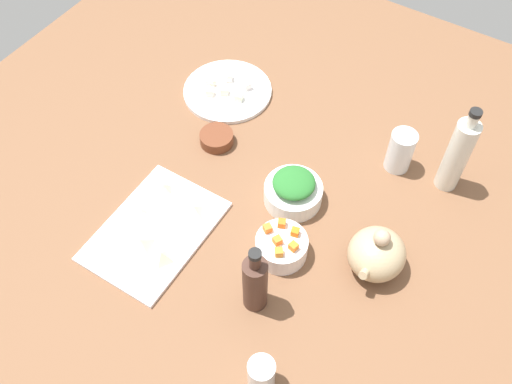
{
  "coord_description": "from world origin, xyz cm",
  "views": [
    {
      "loc": [
        70.25,
        44.06,
        122.06
      ],
      "look_at": [
        0.0,
        0.0,
        8.0
      ],
      "focal_mm": 40.26,
      "sensor_mm": 36.0,
      "label": 1
    }
  ],
  "objects_px": {
    "bowl_carrots": "(281,247)",
    "drinking_glass_1": "(261,374)",
    "bowl_small_side": "(217,138)",
    "bottle_1": "(255,283)",
    "bottle_0": "(457,154)",
    "bowl_greens": "(293,193)",
    "cutting_board": "(155,231)",
    "plate_tofu": "(228,91)",
    "drinking_glass_0": "(400,151)",
    "teapot": "(377,254)"
  },
  "relations": [
    {
      "from": "bowl_carrots",
      "to": "bottle_1",
      "type": "relative_size",
      "value": 0.57
    },
    {
      "from": "bowl_small_side",
      "to": "bottle_1",
      "type": "height_order",
      "value": "bottle_1"
    },
    {
      "from": "bowl_carrots",
      "to": "teapot",
      "type": "bearing_deg",
      "value": 112.68
    },
    {
      "from": "plate_tofu",
      "to": "bowl_greens",
      "type": "distance_m",
      "value": 0.42
    },
    {
      "from": "plate_tofu",
      "to": "drinking_glass_1",
      "type": "distance_m",
      "value": 0.85
    },
    {
      "from": "bowl_greens",
      "to": "bottle_0",
      "type": "bearing_deg",
      "value": 129.66
    },
    {
      "from": "bottle_0",
      "to": "bowl_small_side",
      "type": "bearing_deg",
      "value": -71.04
    },
    {
      "from": "bowl_carrots",
      "to": "bottle_0",
      "type": "height_order",
      "value": "bottle_0"
    },
    {
      "from": "plate_tofu",
      "to": "bowl_greens",
      "type": "relative_size",
      "value": 1.76
    },
    {
      "from": "teapot",
      "to": "bottle_0",
      "type": "xyz_separation_m",
      "value": [
        -0.32,
        0.05,
        0.06
      ]
    },
    {
      "from": "drinking_glass_0",
      "to": "bottle_1",
      "type": "bearing_deg",
      "value": -11.59
    },
    {
      "from": "plate_tofu",
      "to": "cutting_board",
      "type": "bearing_deg",
      "value": 13.41
    },
    {
      "from": "bowl_greens",
      "to": "drinking_glass_0",
      "type": "bearing_deg",
      "value": 143.78
    },
    {
      "from": "bowl_small_side",
      "to": "teapot",
      "type": "distance_m",
      "value": 0.54
    },
    {
      "from": "cutting_board",
      "to": "plate_tofu",
      "type": "bearing_deg",
      "value": -166.59
    },
    {
      "from": "bowl_small_side",
      "to": "bottle_0",
      "type": "distance_m",
      "value": 0.62
    },
    {
      "from": "bowl_carrots",
      "to": "drinking_glass_0",
      "type": "distance_m",
      "value": 0.41
    },
    {
      "from": "teapot",
      "to": "drinking_glass_1",
      "type": "distance_m",
      "value": 0.38
    },
    {
      "from": "teapot",
      "to": "bottle_0",
      "type": "relative_size",
      "value": 0.58
    },
    {
      "from": "plate_tofu",
      "to": "teapot",
      "type": "distance_m",
      "value": 0.68
    },
    {
      "from": "cutting_board",
      "to": "bottle_1",
      "type": "distance_m",
      "value": 0.32
    },
    {
      "from": "bottle_0",
      "to": "cutting_board",
      "type": "bearing_deg",
      "value": -46.36
    },
    {
      "from": "plate_tofu",
      "to": "drinking_glass_1",
      "type": "relative_size",
      "value": 2.83
    },
    {
      "from": "bottle_0",
      "to": "bottle_1",
      "type": "distance_m",
      "value": 0.6
    },
    {
      "from": "bottle_1",
      "to": "bowl_greens",
      "type": "bearing_deg",
      "value": -166.58
    },
    {
      "from": "bowl_carrots",
      "to": "bottle_1",
      "type": "xyz_separation_m",
      "value": [
        0.14,
        0.01,
        0.06
      ]
    },
    {
      "from": "bowl_small_side",
      "to": "drinking_glass_1",
      "type": "xyz_separation_m",
      "value": [
        0.49,
        0.45,
        0.03
      ]
    },
    {
      "from": "cutting_board",
      "to": "bowl_small_side",
      "type": "xyz_separation_m",
      "value": [
        -0.32,
        -0.04,
        0.01
      ]
    },
    {
      "from": "drinking_glass_0",
      "to": "drinking_glass_1",
      "type": "height_order",
      "value": "drinking_glass_0"
    },
    {
      "from": "cutting_board",
      "to": "bottle_0",
      "type": "xyz_separation_m",
      "value": [
        -0.52,
        0.55,
        0.11
      ]
    },
    {
      "from": "bowl_small_side",
      "to": "bottle_1",
      "type": "xyz_separation_m",
      "value": [
        0.35,
        0.34,
        0.07
      ]
    },
    {
      "from": "bowl_small_side",
      "to": "bottle_0",
      "type": "bearing_deg",
      "value": 108.96
    },
    {
      "from": "cutting_board",
      "to": "teapot",
      "type": "relative_size",
      "value": 2.17
    },
    {
      "from": "bowl_carrots",
      "to": "bottle_1",
      "type": "height_order",
      "value": "bottle_1"
    },
    {
      "from": "bowl_greens",
      "to": "teapot",
      "type": "xyz_separation_m",
      "value": [
        0.07,
        0.25,
        0.03
      ]
    },
    {
      "from": "bowl_greens",
      "to": "bottle_1",
      "type": "bearing_deg",
      "value": 13.42
    },
    {
      "from": "bottle_1",
      "to": "drinking_glass_0",
      "type": "bearing_deg",
      "value": 168.41
    },
    {
      "from": "drinking_glass_0",
      "to": "plate_tofu",
      "type": "bearing_deg",
      "value": -88.97
    },
    {
      "from": "plate_tofu",
      "to": "bowl_carrots",
      "type": "xyz_separation_m",
      "value": [
        0.38,
        0.41,
        0.02
      ]
    },
    {
      "from": "cutting_board",
      "to": "bottle_0",
      "type": "distance_m",
      "value": 0.76
    },
    {
      "from": "bowl_carrots",
      "to": "drinking_glass_1",
      "type": "distance_m",
      "value": 0.31
    },
    {
      "from": "bowl_carrots",
      "to": "bottle_0",
      "type": "bearing_deg",
      "value": 147.96
    },
    {
      "from": "cutting_board",
      "to": "drinking_glass_0",
      "type": "xyz_separation_m",
      "value": [
        -0.51,
        0.41,
        0.05
      ]
    },
    {
      "from": "teapot",
      "to": "bottle_1",
      "type": "xyz_separation_m",
      "value": [
        0.22,
        -0.19,
        0.03
      ]
    },
    {
      "from": "bowl_carrots",
      "to": "teapot",
      "type": "height_order",
      "value": "teapot"
    },
    {
      "from": "bowl_small_side",
      "to": "drinking_glass_1",
      "type": "relative_size",
      "value": 1.01
    },
    {
      "from": "bowl_greens",
      "to": "bowl_small_side",
      "type": "relative_size",
      "value": 1.6
    },
    {
      "from": "bowl_greens",
      "to": "drinking_glass_0",
      "type": "relative_size",
      "value": 1.23
    },
    {
      "from": "bowl_greens",
      "to": "bowl_carrots",
      "type": "height_order",
      "value": "bowl_carrots"
    },
    {
      "from": "cutting_board",
      "to": "drinking_glass_1",
      "type": "height_order",
      "value": "drinking_glass_1"
    }
  ]
}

